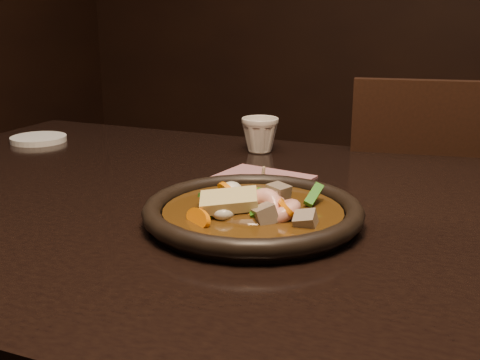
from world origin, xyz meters
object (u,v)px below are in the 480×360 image
at_px(table, 285,259).
at_px(tea_cup, 260,134).
at_px(plate, 253,213).
at_px(chair, 436,252).

xyz_separation_m(table, tea_cup, (-0.17, 0.33, 0.11)).
bearing_deg(plate, table, 70.49).
bearing_deg(chair, plate, 62.64).
bearing_deg(plate, chair, 72.99).
distance_m(plate, tea_cup, 0.42).
bearing_deg(tea_cup, plate, -69.94).
bearing_deg(tea_cup, chair, 35.95).
xyz_separation_m(table, plate, (-0.02, -0.07, 0.09)).
distance_m(table, tea_cup, 0.39).
xyz_separation_m(chair, tea_cup, (-0.34, -0.25, 0.30)).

